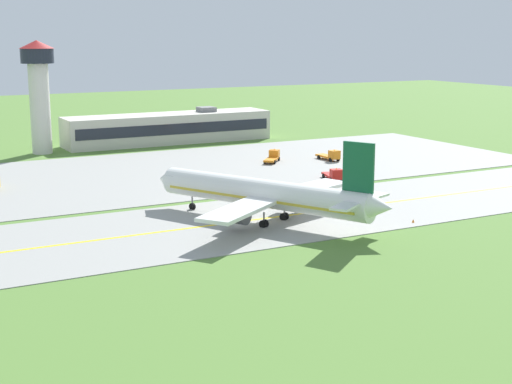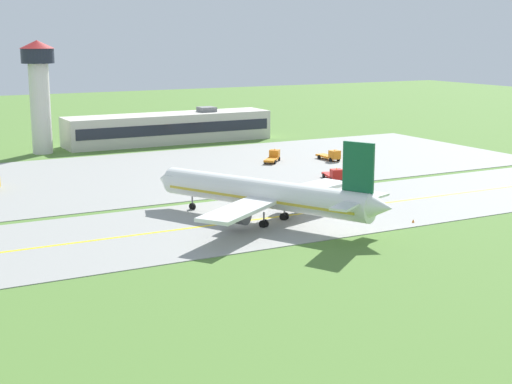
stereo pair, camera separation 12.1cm
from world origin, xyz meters
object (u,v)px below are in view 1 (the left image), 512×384
service_truck_fuel (334,175)px  service_truck_catering (331,155)px  control_tower (39,85)px  airplane_lead (266,194)px  service_truck_baggage (273,156)px

service_truck_fuel → service_truck_catering: 22.38m
service_truck_catering → control_tower: control_tower is taller
airplane_lead → control_tower: 81.35m
service_truck_fuel → service_truck_catering: same height
airplane_lead → service_truck_catering: airplane_lead is taller
service_truck_fuel → service_truck_catering: (11.96, 18.91, 0.00)m
service_truck_baggage → control_tower: bearing=138.7°
service_truck_fuel → control_tower: control_tower is taller
service_truck_fuel → control_tower: 71.71m
service_truck_baggage → service_truck_catering: (11.46, -4.57, 0.00)m
airplane_lead → control_tower: size_ratio=1.48×
service_truck_catering → control_tower: bearing=142.4°
airplane_lead → service_truck_catering: size_ratio=5.70×
service_truck_baggage → service_truck_catering: same height
service_truck_baggage → service_truck_catering: 12.34m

